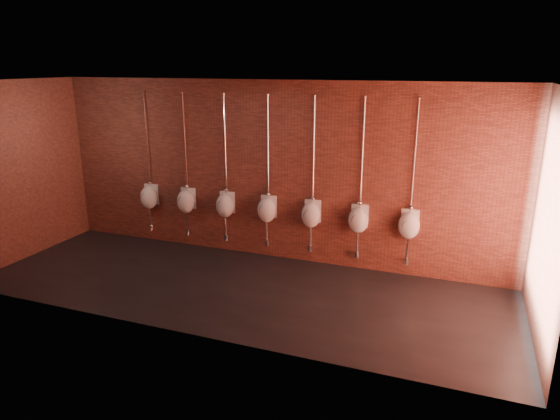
# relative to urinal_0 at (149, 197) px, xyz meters

# --- Properties ---
(ground) EXTENTS (8.50, 8.50, 0.00)m
(ground) POSITION_rel_urinal_0_xyz_m (2.56, -1.38, -0.94)
(ground) COLOR black
(ground) RESTS_ON ground
(room_shell) EXTENTS (8.54, 3.04, 3.22)m
(room_shell) POSITION_rel_urinal_0_xyz_m (2.56, -1.38, 1.08)
(room_shell) COLOR black
(room_shell) RESTS_ON ground
(urinal_0) EXTENTS (0.36, 0.32, 2.71)m
(urinal_0) POSITION_rel_urinal_0_xyz_m (0.00, 0.00, 0.00)
(urinal_0) COLOR white
(urinal_0) RESTS_ON ground
(urinal_1) EXTENTS (0.36, 0.32, 2.71)m
(urinal_1) POSITION_rel_urinal_0_xyz_m (0.84, 0.00, 0.00)
(urinal_1) COLOR white
(urinal_1) RESTS_ON ground
(urinal_2) EXTENTS (0.36, 0.32, 2.71)m
(urinal_2) POSITION_rel_urinal_0_xyz_m (1.67, 0.00, 0.00)
(urinal_2) COLOR white
(urinal_2) RESTS_ON ground
(urinal_3) EXTENTS (0.36, 0.32, 2.71)m
(urinal_3) POSITION_rel_urinal_0_xyz_m (2.51, 0.00, 0.00)
(urinal_3) COLOR white
(urinal_3) RESTS_ON ground
(urinal_4) EXTENTS (0.36, 0.32, 2.71)m
(urinal_4) POSITION_rel_urinal_0_xyz_m (3.34, 0.00, 0.00)
(urinal_4) COLOR white
(urinal_4) RESTS_ON ground
(urinal_5) EXTENTS (0.36, 0.32, 2.71)m
(urinal_5) POSITION_rel_urinal_0_xyz_m (4.18, 0.00, 0.00)
(urinal_5) COLOR white
(urinal_5) RESTS_ON ground
(urinal_6) EXTENTS (0.36, 0.32, 2.71)m
(urinal_6) POSITION_rel_urinal_0_xyz_m (5.01, 0.00, 0.00)
(urinal_6) COLOR white
(urinal_6) RESTS_ON ground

